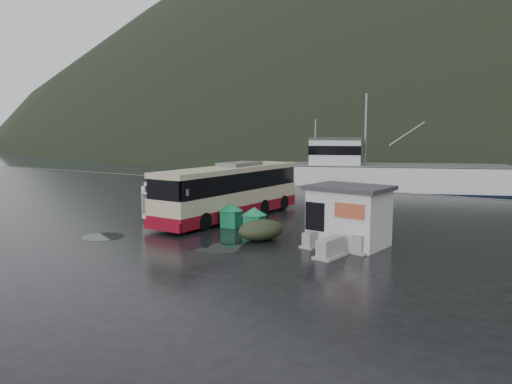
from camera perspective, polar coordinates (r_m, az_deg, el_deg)
The scene contains 14 objects.
ground at distance 28.29m, azimuth -4.64°, elevation -3.85°, with size 160.00×160.00×0.00m, color black.
harbor_water at distance 133.44m, azimuth 24.78°, elevation 4.24°, with size 300.00×180.00×0.02m, color black.
quay_edge at distance 45.74m, azimuth 10.42°, elevation 0.30°, with size 160.00×0.60×1.50m, color #999993.
coach_bus at distance 30.76m, azimuth -2.93°, elevation -2.94°, with size 3.00×11.95×3.38m, color #C2B692, non-canonical shape.
white_van at distance 31.93m, azimuth -8.70°, elevation -2.64°, with size 1.92×5.57×2.33m, color silver, non-canonical shape.
waste_bin_left at distance 27.90m, azimuth -2.85°, elevation -4.00°, with size 0.96×0.96×1.34m, color #167E4E, non-canonical shape.
waste_bin_right at distance 26.58m, azimuth -0.20°, elevation -4.55°, with size 0.95×0.95×1.32m, color #167E4E, non-canonical shape.
dome_tent at distance 24.67m, azimuth 0.56°, elevation -5.48°, with size 1.80×2.52×0.99m, color #2B321E, non-canonical shape.
ticket_kiosk at distance 23.94m, azimuth 10.48°, elevation -6.00°, with size 3.61×2.73×2.82m, color silver, non-canonical shape.
jersey_barrier_a at distance 23.46m, azimuth 6.65°, elevation -6.19°, with size 0.71×1.43×0.71m, color #999993, non-canonical shape.
jersey_barrier_b at distance 21.66m, azimuth 8.48°, elevation -7.36°, with size 0.83×1.65×0.83m, color #999993, non-canonical shape.
jersey_barrier_c at distance 22.89m, azimuth 12.31°, elevation -6.65°, with size 0.83×1.66×0.83m, color #999993, non-canonical shape.
fishing_trawler at distance 51.38m, azimuth 15.57°, elevation 0.90°, with size 25.71×5.64×10.28m, color silver, non-canonical shape.
puddles at distance 24.41m, azimuth -6.85°, elevation -5.66°, with size 9.11×5.14×0.01m.
Camera 1 is at (16.55, -22.30, 5.43)m, focal length 35.00 mm.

